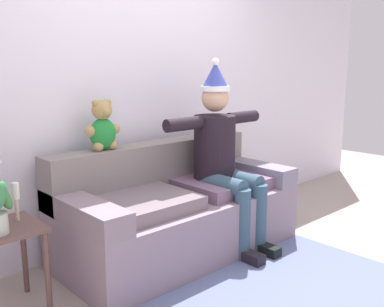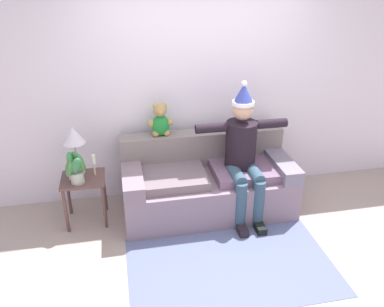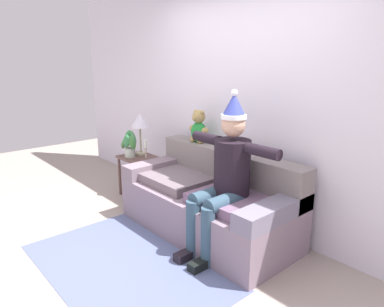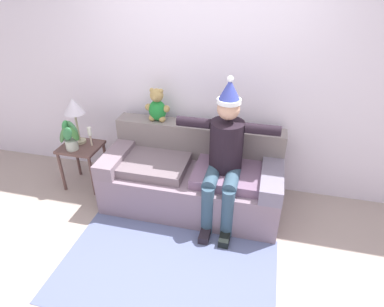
{
  "view_description": "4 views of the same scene",
  "coord_description": "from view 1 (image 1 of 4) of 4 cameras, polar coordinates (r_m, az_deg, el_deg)",
  "views": [
    {
      "loc": [
        -2.17,
        -1.5,
        1.47
      ],
      "look_at": [
        -0.03,
        0.81,
        0.83
      ],
      "focal_mm": 40.73,
      "sensor_mm": 36.0,
      "label": 1
    },
    {
      "loc": [
        -0.93,
        -2.79,
        2.62
      ],
      "look_at": [
        -0.2,
        0.91,
        0.78
      ],
      "focal_mm": 36.71,
      "sensor_mm": 36.0,
      "label": 2
    },
    {
      "loc": [
        2.48,
        -1.39,
        1.79
      ],
      "look_at": [
        -0.07,
        0.84,
        0.88
      ],
      "focal_mm": 33.1,
      "sensor_mm": 36.0,
      "label": 3
    },
    {
      "loc": [
        0.71,
        -1.9,
        2.4
      ],
      "look_at": [
        0.03,
        0.86,
        0.73
      ],
      "focal_mm": 30.34,
      "sensor_mm": 36.0,
      "label": 4
    }
  ],
  "objects": [
    {
      "name": "ground_plane",
      "position": [
        3.01,
        11.52,
        -18.0
      ],
      "size": [
        10.0,
        10.0,
        0.0
      ],
      "primitive_type": "plane",
      "color": "#A5958B"
    },
    {
      "name": "back_wall",
      "position": [
        3.74,
        -7.48,
        9.48
      ],
      "size": [
        7.0,
        0.1,
        2.7
      ],
      "primitive_type": "cube",
      "color": "silver",
      "rests_on": "ground_plane"
    },
    {
      "name": "couch",
      "position": [
        3.51,
        -2.06,
        -7.38
      ],
      "size": [
        1.91,
        0.88,
        0.85
      ],
      "color": "gray",
      "rests_on": "ground_plane"
    },
    {
      "name": "person_seated",
      "position": [
        3.53,
        4.08,
        0.09
      ],
      "size": [
        1.02,
        0.77,
        1.53
      ],
      "color": "black",
      "rests_on": "ground_plane"
    },
    {
      "name": "teddy_bear",
      "position": [
        3.29,
        -11.6,
        3.37
      ],
      "size": [
        0.29,
        0.17,
        0.38
      ],
      "color": "#1F8634",
      "rests_on": "couch"
    },
    {
      "name": "side_table",
      "position": [
        2.84,
        -23.84,
        -10.82
      ],
      "size": [
        0.46,
        0.41,
        0.55
      ],
      "color": "brown",
      "rests_on": "ground_plane"
    },
    {
      "name": "candle_short",
      "position": [
        2.83,
        -22.06,
        -5.22
      ],
      "size": [
        0.04,
        0.04,
        0.24
      ],
      "color": "beige",
      "rests_on": "side_table"
    },
    {
      "name": "area_rug",
      "position": [
        3.01,
        11.72,
        -18.01
      ],
      "size": [
        1.96,
        1.19,
        0.01
      ],
      "primitive_type": "cube",
      "color": "slate",
      "rests_on": "ground_plane"
    }
  ]
}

